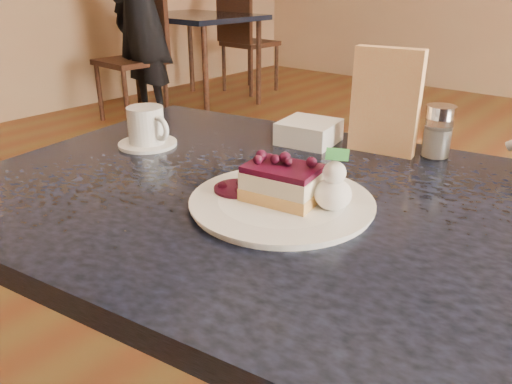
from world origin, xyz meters
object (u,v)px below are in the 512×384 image
Objects in this scene: cheesecake_slice at (282,183)px; dessert_plate at (282,203)px; main_table at (294,235)px; bg_table_far_left at (199,96)px; coffee_set at (147,129)px; patron at (141,11)px.

dessert_plate is at bearing 80.80° from cheesecake_slice.
main_table is at bearing 90.00° from cheesecake_slice.
bg_table_far_left is (-3.01, 2.63, -0.63)m from main_table.
coffee_set reaches higher than cheesecake_slice.
cheesecake_slice is 0.45m from coffee_set.
bg_table_far_left is (-3.02, 2.68, -0.75)m from cheesecake_slice.
cheesecake_slice is 0.07× the size of bg_table_far_left.
main_table is 3.52m from patron.
main_table is at bearing 99.20° from dessert_plate.
coffee_set is at bearing -42.70° from bg_table_far_left.
cheesecake_slice is at bearing -38.86° from bg_table_far_left.
dessert_plate is at bearing -38.86° from bg_table_far_left.
bg_table_far_left is at bearing 129.12° from cheesecake_slice.
patron reaches higher than coffee_set.
dessert_plate is 0.18× the size of patron.
dessert_plate is 3.55m from patron.
main_table is 0.10m from dessert_plate.
cheesecake_slice is at bearing -25.25° from patron.
coffee_set is at bearing 162.50° from cheesecake_slice.
dessert_plate is 4.10m from bg_table_far_left.
cheesecake_slice reaches higher than bg_table_far_left.
patron is at bearing 142.00° from coffee_set.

